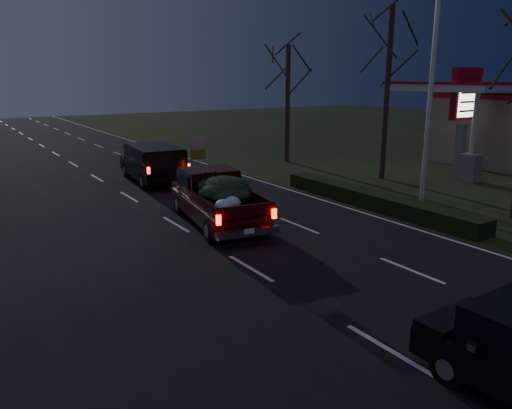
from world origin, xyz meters
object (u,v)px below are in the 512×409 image
light_pole (433,67)px  pickup_truck (217,195)px  lead_suv (154,160)px  gas_price_pylon (465,104)px

light_pole → pickup_truck: light_pole is taller
light_pole → lead_suv: light_pole is taller
pickup_truck → lead_suv: (0.84, 8.10, 0.08)m
light_pole → pickup_truck: bearing=164.0°
light_pole → gas_price_pylon: (6.50, 2.99, -1.71)m
pickup_truck → gas_price_pylon: bearing=11.9°
lead_suv → light_pole: bearing=-49.9°
light_pole → gas_price_pylon: light_pole is taller
gas_price_pylon → light_pole: bearing=-155.3°
light_pole → lead_suv: bearing=125.0°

